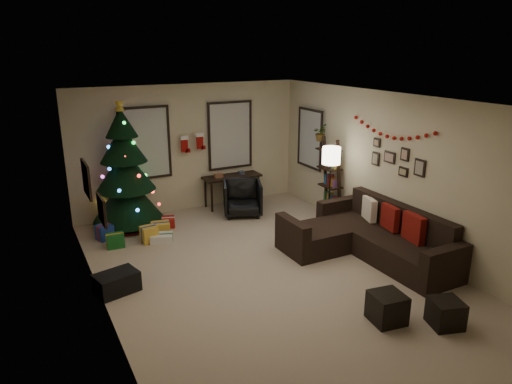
% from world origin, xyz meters
% --- Properties ---
extents(floor, '(7.00, 7.00, 0.00)m').
position_xyz_m(floor, '(0.00, 0.00, 0.00)').
color(floor, tan).
rests_on(floor, ground).
extents(ceiling, '(7.00, 7.00, 0.00)m').
position_xyz_m(ceiling, '(0.00, 0.00, 2.70)').
color(ceiling, white).
rests_on(ceiling, floor).
extents(wall_back, '(5.00, 0.00, 5.00)m').
position_xyz_m(wall_back, '(0.00, 3.50, 1.35)').
color(wall_back, beige).
rests_on(wall_back, floor).
extents(wall_front, '(5.00, 0.00, 5.00)m').
position_xyz_m(wall_front, '(0.00, -3.50, 1.35)').
color(wall_front, beige).
rests_on(wall_front, floor).
extents(wall_left, '(0.00, 7.00, 7.00)m').
position_xyz_m(wall_left, '(-2.50, 0.00, 1.35)').
color(wall_left, beige).
rests_on(wall_left, floor).
extents(wall_right, '(0.00, 7.00, 7.00)m').
position_xyz_m(wall_right, '(2.50, 0.00, 1.35)').
color(wall_right, beige).
rests_on(wall_right, floor).
extents(window_back_left, '(1.05, 0.06, 1.50)m').
position_xyz_m(window_back_left, '(-0.95, 3.47, 1.55)').
color(window_back_left, '#728CB2').
rests_on(window_back_left, wall_back).
extents(window_back_right, '(1.05, 0.06, 1.50)m').
position_xyz_m(window_back_right, '(0.95, 3.47, 1.55)').
color(window_back_right, '#728CB2').
rests_on(window_back_right, wall_back).
extents(window_right_wall, '(0.06, 0.90, 1.30)m').
position_xyz_m(window_right_wall, '(2.47, 2.55, 1.50)').
color(window_right_wall, '#728CB2').
rests_on(window_right_wall, wall_right).
extents(christmas_tree, '(1.38, 1.38, 2.56)m').
position_xyz_m(christmas_tree, '(-1.48, 3.04, 1.06)').
color(christmas_tree, black).
rests_on(christmas_tree, floor).
extents(presents, '(1.50, 1.00, 0.30)m').
position_xyz_m(presents, '(-1.40, 2.26, 0.12)').
color(presents, gold).
rests_on(presents, floor).
extents(sofa, '(1.90, 2.76, 0.87)m').
position_xyz_m(sofa, '(1.84, -0.22, 0.28)').
color(sofa, black).
rests_on(sofa, floor).
extents(pillow_red_a, '(0.19, 0.47, 0.46)m').
position_xyz_m(pillow_red_a, '(2.21, -0.85, 0.64)').
color(pillow_red_a, maroon).
rests_on(pillow_red_a, sofa).
extents(pillow_red_b, '(0.19, 0.43, 0.42)m').
position_xyz_m(pillow_red_b, '(2.21, -0.31, 0.64)').
color(pillow_red_b, maroon).
rests_on(pillow_red_b, sofa).
extents(pillow_cream, '(0.23, 0.42, 0.40)m').
position_xyz_m(pillow_cream, '(2.21, 0.22, 0.63)').
color(pillow_cream, beige).
rests_on(pillow_cream, sofa).
extents(ottoman_near, '(0.47, 0.47, 0.39)m').
position_xyz_m(ottoman_near, '(0.68, -1.96, 0.20)').
color(ottoman_near, black).
rests_on(ottoman_near, floor).
extents(ottoman_far, '(0.48, 0.48, 0.36)m').
position_xyz_m(ottoman_far, '(1.28, -2.38, 0.18)').
color(ottoman_far, black).
rests_on(ottoman_far, floor).
extents(desk, '(1.29, 0.46, 0.70)m').
position_xyz_m(desk, '(0.87, 3.22, 0.62)').
color(desk, black).
rests_on(desk, floor).
extents(desk_chair, '(0.92, 0.89, 0.74)m').
position_xyz_m(desk_chair, '(0.81, 2.57, 0.37)').
color(desk_chair, black).
rests_on(desk_chair, floor).
extents(bookshelf, '(0.30, 0.51, 1.71)m').
position_xyz_m(bookshelf, '(2.30, 1.51, 0.83)').
color(bookshelf, black).
rests_on(bookshelf, floor).
extents(potted_plant, '(0.51, 0.53, 0.44)m').
position_xyz_m(potted_plant, '(2.30, 1.97, 1.79)').
color(potted_plant, '#4C4C4C').
rests_on(potted_plant, bookshelf).
extents(floor_lamp, '(0.34, 0.34, 1.63)m').
position_xyz_m(floor_lamp, '(1.95, 1.08, 1.36)').
color(floor_lamp, black).
rests_on(floor_lamp, floor).
extents(art_map, '(0.04, 0.60, 0.50)m').
position_xyz_m(art_map, '(-2.48, 0.84, 1.64)').
color(art_map, black).
rests_on(art_map, wall_left).
extents(art_abstract, '(0.04, 0.45, 0.35)m').
position_xyz_m(art_abstract, '(-2.48, -0.26, 1.53)').
color(art_abstract, black).
rests_on(art_abstract, wall_left).
extents(gallery, '(0.03, 1.25, 0.54)m').
position_xyz_m(gallery, '(2.48, -0.07, 1.57)').
color(gallery, black).
rests_on(gallery, wall_right).
extents(garland, '(0.08, 1.90, 0.30)m').
position_xyz_m(garland, '(2.45, 0.09, 2.06)').
color(garland, '#A5140C').
rests_on(garland, wall_right).
extents(stocking_left, '(0.20, 0.05, 0.36)m').
position_xyz_m(stocking_left, '(-0.14, 3.36, 1.48)').
color(stocking_left, '#990F0C').
rests_on(stocking_left, wall_back).
extents(stocking_right, '(0.20, 0.05, 0.36)m').
position_xyz_m(stocking_right, '(0.19, 3.32, 1.52)').
color(stocking_right, '#990F0C').
rests_on(stocking_right, wall_back).
extents(storage_bin, '(0.68, 0.53, 0.30)m').
position_xyz_m(storage_bin, '(-2.27, 0.45, 0.15)').
color(storage_bin, black).
rests_on(storage_bin, floor).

